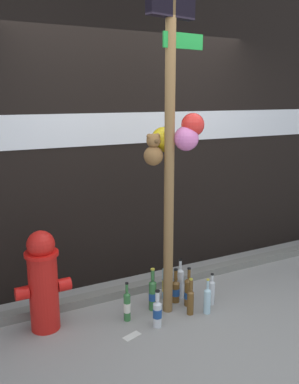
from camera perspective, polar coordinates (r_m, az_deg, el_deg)
ground_plane at (r=3.59m, az=7.43°, el=-18.78°), size 14.00×14.00×0.00m
building_wall at (r=4.21m, az=-2.40°, el=10.63°), size 10.00×0.21×3.41m
curb_strip at (r=4.24m, az=0.40°, el=-12.74°), size 8.00×0.12×0.08m
memorial_post at (r=3.40m, az=3.19°, el=10.33°), size 0.53×0.40×2.84m
fire_hydrant at (r=3.52m, az=-14.62°, el=-11.84°), size 0.45×0.27×0.85m
bottle_0 at (r=3.66m, az=-3.15°, el=-15.55°), size 0.06×0.06×0.35m
bottle_1 at (r=3.76m, az=5.73°, el=-14.81°), size 0.06×0.06×0.34m
bottle_2 at (r=3.80m, az=0.44°, el=-14.01°), size 0.07×0.07×0.40m
bottle_3 at (r=3.95m, az=8.65°, el=-13.53°), size 0.06×0.06×0.30m
bottle_4 at (r=4.02m, az=4.27°, el=-12.40°), size 0.07×0.07×0.39m
bottle_5 at (r=3.57m, az=1.10°, el=-16.43°), size 0.08×0.08×0.33m
bottle_6 at (r=4.00m, az=2.35°, el=-12.48°), size 0.08×0.08×0.42m
bottle_7 at (r=3.96m, az=3.64°, el=-13.46°), size 0.08×0.08×0.33m
bottle_8 at (r=3.90m, az=5.48°, el=-13.64°), size 0.08×0.08×0.37m
bottle_9 at (r=3.80m, az=8.06°, el=-14.65°), size 0.06×0.06×0.33m
litter_1 at (r=3.51m, az=-2.47°, el=-19.39°), size 0.17×0.11×0.01m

